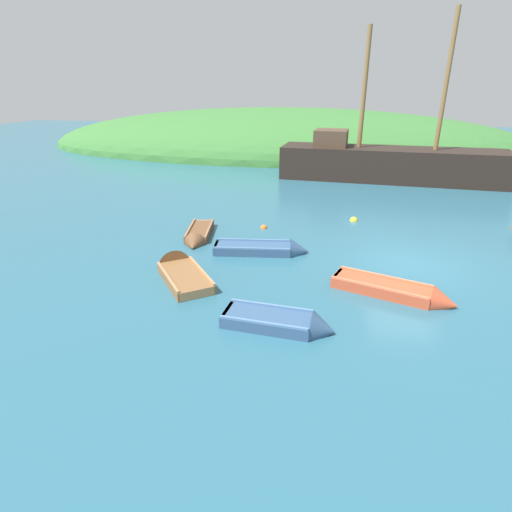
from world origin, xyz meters
name	(u,v)px	position (x,y,z in m)	size (l,w,h in m)	color
ground_plane	(409,264)	(0.00, 0.00, 0.00)	(120.00, 120.00, 0.00)	#285B70
shore_hill	(282,148)	(-8.32, 30.06, 0.00)	(50.76, 24.12, 8.10)	#387033
sailing_ship	(388,168)	(0.86, 14.98, 0.85)	(17.71, 4.72, 11.25)	black
rowboat_portside	(267,250)	(-5.31, 0.15, 0.10)	(3.80, 1.42, 0.98)	#335175
rowboat_far	(180,273)	(-7.95, -2.46, 0.10)	(2.86, 3.28, 1.17)	brown
rowboat_near_dock	(399,293)	(-0.73, -2.69, 0.11)	(3.86, 2.16, 0.92)	#C64C2D
rowboat_outer_left	(198,236)	(-8.49, 1.27, 0.08)	(1.37, 3.29, 0.89)	brown
rowboat_outer_right	(285,324)	(-4.02, -5.12, 0.11)	(3.13, 1.29, 0.98)	#335175
buoy_orange	(264,228)	(-5.92, 3.11, 0.00)	(0.32, 0.32, 0.32)	orange
buoy_yellow	(354,221)	(-1.79, 5.00, 0.00)	(0.39, 0.39, 0.39)	yellow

